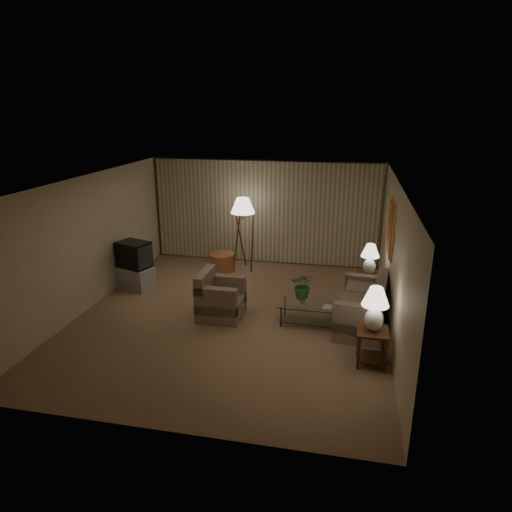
{
  "coord_description": "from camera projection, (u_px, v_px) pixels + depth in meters",
  "views": [
    {
      "loc": [
        2.15,
        -8.05,
        4.01
      ],
      "look_at": [
        0.35,
        0.6,
        1.08
      ],
      "focal_mm": 32.0,
      "sensor_mm": 36.0,
      "label": 1
    }
  ],
  "objects": [
    {
      "name": "book",
      "position": [
        323.0,
        306.0,
        8.55
      ],
      "size": [
        0.2,
        0.25,
        0.02
      ],
      "primitive_type": "imported",
      "rotation": [
        0.0,
        0.0,
        -0.17
      ],
      "color": "olive",
      "rests_on": "coffee_table"
    },
    {
      "name": "ottoman",
      "position": [
        222.0,
        262.0,
        11.62
      ],
      "size": [
        0.79,
        0.79,
        0.43
      ],
      "primitive_type": "cylinder",
      "rotation": [
        0.0,
        0.0,
        0.25
      ],
      "color": "#B6603D",
      "rests_on": "ground"
    },
    {
      "name": "tv_cabinet",
      "position": [
        136.0,
        277.0,
        10.49
      ],
      "size": [
        1.1,
        1.0,
        0.5
      ],
      "primitive_type": "cube",
      "rotation": [
        0.0,
        0.0,
        -0.34
      ],
      "color": "#A0A0A3",
      "rests_on": "ground"
    },
    {
      "name": "vase",
      "position": [
        303.0,
        300.0,
        8.7
      ],
      "size": [
        0.17,
        0.17,
        0.14
      ],
      "primitive_type": "imported",
      "rotation": [
        0.0,
        0.0,
        0.41
      ],
      "color": "white",
      "rests_on": "coffee_table"
    },
    {
      "name": "sofa",
      "position": [
        361.0,
        308.0,
        8.61
      ],
      "size": [
        1.86,
        1.23,
        0.74
      ],
      "rotation": [
        0.0,
        0.0,
        -1.69
      ],
      "color": "gray",
      "rests_on": "ground"
    },
    {
      "name": "flowers",
      "position": [
        303.0,
        283.0,
        8.59
      ],
      "size": [
        0.47,
        0.41,
        0.53
      ],
      "primitive_type": "imported",
      "rotation": [
        0.0,
        0.0,
        -0.0
      ],
      "color": "#357835",
      "rests_on": "vase"
    },
    {
      "name": "table_lamp_near",
      "position": [
        375.0,
        305.0,
        7.12
      ],
      "size": [
        0.43,
        0.43,
        0.74
      ],
      "color": "silver",
      "rests_on": "side_table_near"
    },
    {
      "name": "crt_tv",
      "position": [
        134.0,
        255.0,
        10.31
      ],
      "size": [
        1.01,
        0.93,
        0.59
      ],
      "primitive_type": "cube",
      "rotation": [
        0.0,
        0.0,
        -0.34
      ],
      "color": "black",
      "rests_on": "tv_cabinet"
    },
    {
      "name": "room_shell",
      "position": [
        250.0,
        214.0,
        10.0
      ],
      "size": [
        6.04,
        7.02,
        2.72
      ],
      "color": "beige",
      "rests_on": "ground"
    },
    {
      "name": "side_table_far",
      "position": [
        368.0,
        283.0,
        9.74
      ],
      "size": [
        0.47,
        0.4,
        0.6
      ],
      "color": "#36210E",
      "rests_on": "ground"
    },
    {
      "name": "side_table_near",
      "position": [
        372.0,
        341.0,
        7.32
      ],
      "size": [
        0.5,
        0.5,
        0.6
      ],
      "color": "#36210E",
      "rests_on": "ground"
    },
    {
      "name": "armchair",
      "position": [
        221.0,
        299.0,
        8.99
      ],
      "size": [
        0.89,
        0.84,
        0.74
      ],
      "rotation": [
        0.0,
        0.0,
        1.56
      ],
      "color": "gray",
      "rests_on": "ground"
    },
    {
      "name": "coffee_table",
      "position": [
        310.0,
        310.0,
        8.73
      ],
      "size": [
        1.2,
        0.65,
        0.41
      ],
      "color": "silver",
      "rests_on": "ground"
    },
    {
      "name": "table_lamp_far",
      "position": [
        370.0,
        257.0,
        9.55
      ],
      "size": [
        0.39,
        0.39,
        0.67
      ],
      "color": "silver",
      "rests_on": "side_table_far"
    },
    {
      "name": "floor_lamp",
      "position": [
        243.0,
        233.0,
        11.44
      ],
      "size": [
        0.6,
        0.6,
        1.85
      ],
      "color": "#36210E",
      "rests_on": "ground"
    },
    {
      "name": "ground",
      "position": [
        233.0,
        315.0,
        9.15
      ],
      "size": [
        7.0,
        7.0,
        0.0
      ],
      "primitive_type": "plane",
      "color": "#8D684E",
      "rests_on": "ground"
    }
  ]
}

